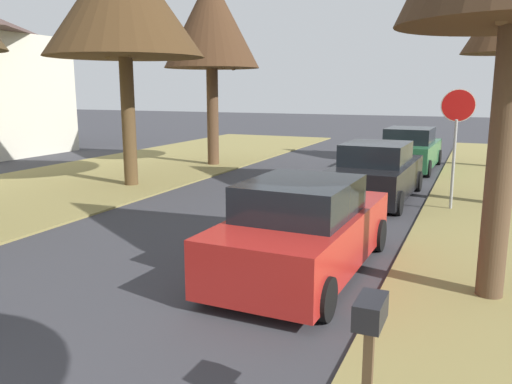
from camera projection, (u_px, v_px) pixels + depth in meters
The scene contains 7 objects.
stop_sign_far at pixel (457, 123), 12.50m from camera, with size 0.81×0.50×2.95m.
street_tree_right_far at pixel (507, 19), 18.87m from camera, with size 3.11×3.11×6.88m.
street_tree_left_far at pixel (211, 23), 19.53m from camera, with size 3.64×3.64×7.19m.
parked_sedan_red at pixel (304, 230), 8.44m from camera, with size 2.05×4.45×1.57m.
parked_sedan_black at pixel (377, 173), 14.09m from camera, with size 2.05×4.45×1.57m.
parked_sedan_green at pixel (410, 150), 19.43m from camera, with size 2.05×4.45×1.57m.
curbside_mailbox at pixel (370, 328), 4.23m from camera, with size 0.22×0.44×1.27m.
Camera 1 is at (4.79, -0.83, 2.99)m, focal length 36.25 mm.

